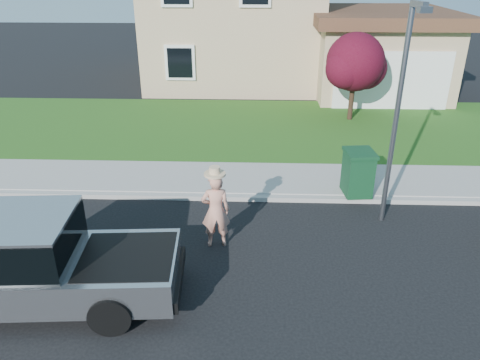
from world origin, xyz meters
name	(u,v)px	position (x,y,z in m)	size (l,w,h in m)	color
ground	(198,266)	(0.00, 0.00, 0.00)	(80.00, 80.00, 0.00)	black
curb	(250,198)	(1.00, 2.90, 0.06)	(40.00, 0.20, 0.12)	gray
sidewalk	(251,179)	(1.00, 4.00, 0.07)	(40.00, 2.00, 0.15)	gray
lawn	(253,128)	(1.00, 8.50, 0.05)	(40.00, 7.00, 0.10)	#174213
house	(262,15)	(1.31, 16.38, 3.17)	(14.00, 11.30, 6.85)	tan
pickup_truck	(29,264)	(-2.79, -1.18, 0.80)	(5.35, 2.18, 1.72)	black
woman	(216,209)	(0.31, 0.80, 0.87)	(0.65, 0.47, 1.84)	tan
ornamental_tree	(356,65)	(4.72, 9.52, 2.15)	(2.34, 2.11, 3.21)	black
trash_bin	(358,172)	(3.72, 3.10, 0.74)	(0.79, 0.89, 1.16)	#0F381D
street_lamp	(399,106)	(4.16, 1.97, 2.79)	(0.28, 0.64, 4.90)	slate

